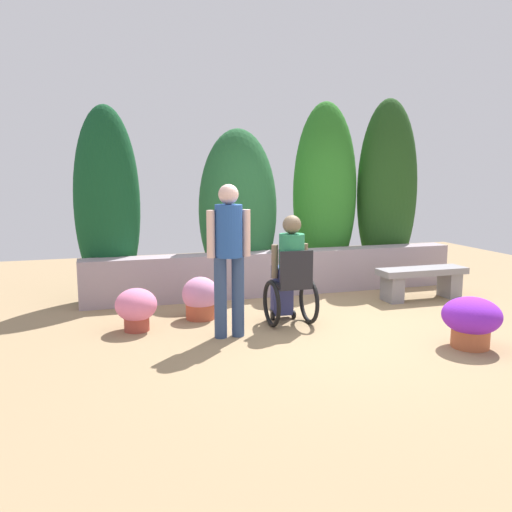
% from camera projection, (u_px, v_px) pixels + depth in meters
% --- Properties ---
extents(ground_plane, '(12.57, 12.57, 0.00)m').
position_uv_depth(ground_plane, '(328.00, 327.00, 6.30)').
color(ground_plane, '#947A57').
extents(stone_retaining_wall, '(5.74, 0.37, 0.65)m').
position_uv_depth(stone_retaining_wall, '(278.00, 273.00, 7.96)').
color(stone_retaining_wall, gray).
rests_on(stone_retaining_wall, ground).
extents(hedge_backdrop, '(5.59, 0.97, 3.04)m').
position_uv_depth(hedge_backdrop, '(284.00, 199.00, 8.38)').
color(hedge_backdrop, '#134724').
rests_on(hedge_backdrop, ground).
extents(stone_bench, '(1.32, 0.39, 0.46)m').
position_uv_depth(stone_bench, '(422.00, 279.00, 7.63)').
color(stone_bench, gray).
rests_on(stone_bench, ground).
extents(person_in_wheelchair, '(0.53, 0.66, 1.33)m').
position_uv_depth(person_in_wheelchair, '(290.00, 274.00, 6.32)').
color(person_in_wheelchair, black).
rests_on(person_in_wheelchair, ground).
extents(person_standing_companion, '(0.49, 0.30, 1.70)m').
position_uv_depth(person_standing_companion, '(229.00, 250.00, 5.77)').
color(person_standing_companion, navy).
rests_on(person_standing_companion, ground).
extents(flower_pot_purple_near, '(0.48, 0.48, 0.50)m').
position_uv_depth(flower_pot_purple_near, '(136.00, 308.00, 6.11)').
color(flower_pot_purple_near, '#A44134').
rests_on(flower_pot_purple_near, ground).
extents(flower_pot_terracotta_by_wall, '(0.61, 0.61, 0.54)m').
position_uv_depth(flower_pot_terracotta_by_wall, '(471.00, 320.00, 5.52)').
color(flower_pot_terracotta_by_wall, '#B05936').
rests_on(flower_pot_terracotta_by_wall, ground).
extents(flower_pot_red_accent, '(0.46, 0.46, 0.53)m').
position_uv_depth(flower_pot_red_accent, '(200.00, 298.00, 6.62)').
color(flower_pot_red_accent, '#B44F34').
rests_on(flower_pot_red_accent, ground).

